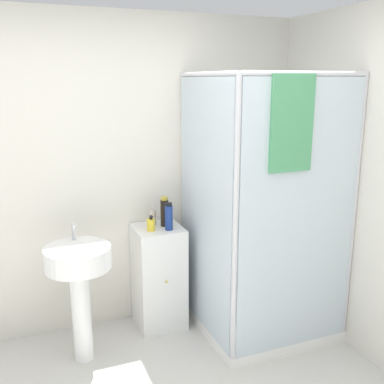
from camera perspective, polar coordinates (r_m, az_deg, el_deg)
wall_back at (r=3.61m, az=-11.70°, el=1.94°), size 6.40×0.06×2.50m
shower_enclosure at (r=3.64m, az=8.29°, el=-9.86°), size 1.00×1.03×2.05m
vanity_cabinet at (r=3.75m, az=-4.24°, el=-10.66°), size 0.38×0.40×0.85m
sink at (r=3.29m, az=-14.16°, el=-10.16°), size 0.46×0.46×1.00m
soap_dispenser at (r=3.51m, az=-5.24°, el=-4.13°), size 0.06×0.07×0.13m
shampoo_bottle_tall_black at (r=3.59m, az=-3.52°, el=-2.54°), size 0.06×0.06×0.24m
shampoo_bottle_blue at (r=3.50m, az=-2.96°, el=-3.16°), size 0.06×0.06×0.22m
lotion_bottle_white at (r=3.64m, az=-4.99°, el=-3.22°), size 0.05×0.05×0.15m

